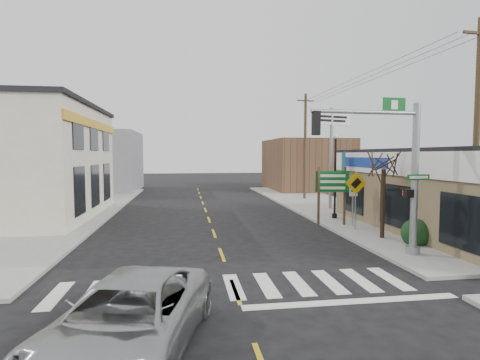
{
  "coord_description": "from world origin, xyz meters",
  "views": [
    {
      "loc": [
        -1.39,
        -10.4,
        3.92
      ],
      "look_at": [
        1.01,
        5.97,
        2.8
      ],
      "focal_mm": 28.0,
      "sensor_mm": 36.0,
      "label": 1
    }
  ],
  "objects": [
    {
      "name": "ground",
      "position": [
        0.0,
        0.0,
        0.0
      ],
      "size": [
        140.0,
        140.0,
        0.0
      ],
      "primitive_type": "plane",
      "color": "black",
      "rests_on": "ground"
    },
    {
      "name": "sidewalk_right",
      "position": [
        9.0,
        13.0,
        0.07
      ],
      "size": [
        6.0,
        38.0,
        0.13
      ],
      "primitive_type": "cube",
      "color": "gray",
      "rests_on": "ground"
    },
    {
      "name": "sidewalk_left",
      "position": [
        -9.0,
        13.0,
        0.07
      ],
      "size": [
        6.0,
        38.0,
        0.13
      ],
      "primitive_type": "cube",
      "color": "gray",
      "rests_on": "ground"
    },
    {
      "name": "center_line",
      "position": [
        0.0,
        8.0,
        0.01
      ],
      "size": [
        0.12,
        56.0,
        0.01
      ],
      "primitive_type": "cube",
      "color": "gold",
      "rests_on": "ground"
    },
    {
      "name": "crosswalk",
      "position": [
        0.0,
        0.4,
        0.01
      ],
      "size": [
        11.0,
        2.2,
        0.01
      ],
      "primitive_type": "cube",
      "color": "silver",
      "rests_on": "ground"
    },
    {
      "name": "bldg_distant_right",
      "position": [
        12.0,
        30.0,
        2.8
      ],
      "size": [
        8.0,
        10.0,
        5.6
      ],
      "primitive_type": "cube",
      "color": "brown",
      "rests_on": "ground"
    },
    {
      "name": "bldg_distant_left",
      "position": [
        -11.0,
        32.0,
        3.2
      ],
      "size": [
        9.0,
        10.0,
        6.4
      ],
      "primitive_type": "cube",
      "color": "gray",
      "rests_on": "ground"
    },
    {
      "name": "suv",
      "position": [
        -2.51,
        -3.16,
        0.75
      ],
      "size": [
        3.7,
        5.8,
        1.49
      ],
      "primitive_type": "imported",
      "rotation": [
        0.0,
        0.0,
        -0.24
      ],
      "color": "#A1A5A6",
      "rests_on": "ground"
    },
    {
      "name": "traffic_signal_pole",
      "position": [
        6.5,
        2.58,
        3.64
      ],
      "size": [
        4.64,
        0.37,
        5.88
      ],
      "rotation": [
        0.0,
        0.0,
        0.05
      ],
      "color": "gray",
      "rests_on": "sidewalk_right"
    },
    {
      "name": "guide_sign",
      "position": [
        6.39,
        8.62,
        2.14
      ],
      "size": [
        1.79,
        0.14,
        3.14
      ],
      "rotation": [
        0.0,
        0.0,
        -0.19
      ],
      "color": "#4D3B23",
      "rests_on": "sidewalk_right"
    },
    {
      "name": "fire_hydrant",
      "position": [
        8.4,
        4.86,
        0.47
      ],
      "size": [
        0.2,
        0.2,
        0.63
      ],
      "rotation": [
        0.0,
        0.0,
        -0.27
      ],
      "color": "#D5D100",
      "rests_on": "sidewalk_right"
    },
    {
      "name": "ped_crossing_sign",
      "position": [
        7.11,
        7.3,
        2.12
      ],
      "size": [
        1.14,
        0.08,
        2.93
      ],
      "rotation": [
        0.0,
        0.0,
        0.01
      ],
      "color": "gray",
      "rests_on": "sidewalk_right"
    },
    {
      "name": "lamp_post",
      "position": [
        7.5,
        10.75,
        3.02
      ],
      "size": [
        0.65,
        0.51,
        4.98
      ],
      "rotation": [
        0.0,
        0.0,
        0.24
      ],
      "color": "black",
      "rests_on": "sidewalk_right"
    },
    {
      "name": "dance_center_sign",
      "position": [
        8.77,
        14.74,
        5.42
      ],
      "size": [
        3.32,
        0.21,
        7.06
      ],
      "rotation": [
        0.0,
        0.0,
        0.3
      ],
      "color": "gray",
      "rests_on": "sidewalk_right"
    },
    {
      "name": "bare_tree",
      "position": [
        7.5,
        5.37,
        3.83
      ],
      "size": [
        2.35,
        2.35,
        4.7
      ],
      "rotation": [
        0.0,
        0.0,
        0.0
      ],
      "color": "black",
      "rests_on": "sidewalk_right"
    },
    {
      "name": "shrub_front",
      "position": [
        8.31,
        4.06,
        0.59
      ],
      "size": [
        1.22,
        1.22,
        0.92
      ],
      "primitive_type": "ellipsoid",
      "color": "#1F3917",
      "rests_on": "sidewalk_right"
    },
    {
      "name": "shrub_back",
      "position": [
        10.79,
        6.93,
        0.58
      ],
      "size": [
        1.19,
        1.19,
        0.89
      ],
      "primitive_type": "ellipsoid",
      "color": "black",
      "rests_on": "sidewalk_right"
    },
    {
      "name": "utility_pole_near",
      "position": [
        9.5,
        2.33,
        4.67
      ],
      "size": [
        1.54,
        0.23,
        8.86
      ],
      "rotation": [
        0.0,
        0.0,
        0.09
      ],
      "color": "#44331D",
      "rests_on": "sidewalk_right"
    },
    {
      "name": "utility_pole_far",
      "position": [
        8.83,
        20.67,
        4.73
      ],
      "size": [
        1.56,
        0.23,
        8.98
      ],
      "rotation": [
        0.0,
        0.0,
        0.13
      ],
      "color": "#402D21",
      "rests_on": "sidewalk_right"
    }
  ]
}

